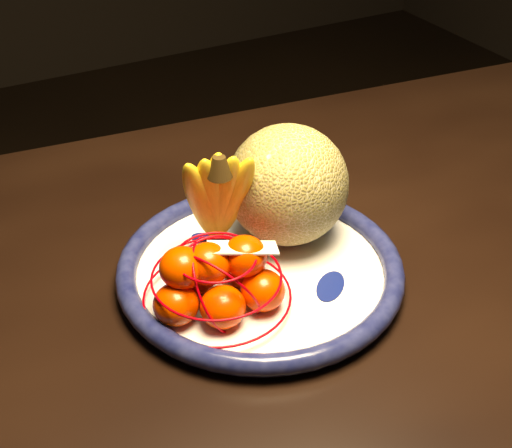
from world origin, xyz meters
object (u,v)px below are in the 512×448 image
dining_table (348,309)px  banana_bunch (217,195)px  mandarin_bag (217,280)px  fruit_bowl (260,269)px  cantaloupe (288,185)px

dining_table → banana_bunch: 0.23m
mandarin_bag → dining_table: bearing=1.4°
fruit_bowl → banana_bunch: size_ratio=2.08×
fruit_bowl → cantaloupe: cantaloupe is taller
mandarin_bag → fruit_bowl: bearing=23.7°
cantaloupe → banana_bunch: (-0.09, 0.01, 0.01)m
dining_table → banana_bunch: bearing=156.9°
dining_table → mandarin_bag: bearing=-172.7°
dining_table → mandarin_bag: size_ratio=7.18×
dining_table → cantaloupe: (-0.05, 0.07, 0.16)m
fruit_bowl → banana_bunch: banana_bunch is taller
fruit_bowl → cantaloupe: size_ratio=2.29×
fruit_bowl → mandarin_bag: (-0.07, -0.03, 0.03)m
fruit_bowl → mandarin_bag: bearing=-156.3°
fruit_bowl → mandarin_bag: mandarin_bag is taller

